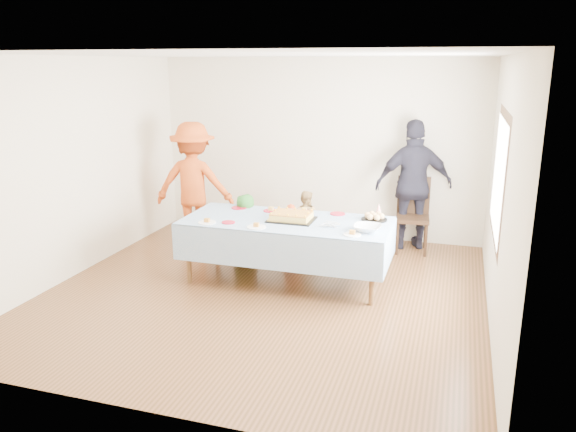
% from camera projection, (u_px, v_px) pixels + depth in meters
% --- Properties ---
extents(ground, '(5.00, 5.00, 0.00)m').
position_uv_depth(ground, '(265.00, 292.00, 6.63)').
color(ground, '#4E3216').
rests_on(ground, ground).
extents(room_walls, '(5.04, 5.04, 2.72)m').
position_uv_depth(room_walls, '(268.00, 143.00, 6.15)').
color(room_walls, beige).
rests_on(room_walls, ground).
extents(party_table, '(2.50, 1.10, 0.78)m').
position_uv_depth(party_table, '(287.00, 224.00, 6.79)').
color(party_table, brown).
rests_on(party_table, ground).
extents(birthday_cake, '(0.54, 0.42, 0.10)m').
position_uv_depth(birthday_cake, '(292.00, 217.00, 6.76)').
color(birthday_cake, black).
rests_on(birthday_cake, party_table).
extents(rolls_tray, '(0.31, 0.31, 0.09)m').
position_uv_depth(rolls_tray, '(374.00, 217.00, 6.76)').
color(rolls_tray, black).
rests_on(rolls_tray, party_table).
extents(punch_bowl, '(0.32, 0.32, 0.08)m').
position_uv_depth(punch_bowl, '(367.00, 228.00, 6.31)').
color(punch_bowl, silver).
rests_on(punch_bowl, party_table).
extents(party_hat, '(0.11, 0.11, 0.19)m').
position_uv_depth(party_hat, '(379.00, 211.00, 6.83)').
color(party_hat, silver).
rests_on(party_hat, party_table).
extents(fork_pile, '(0.24, 0.18, 0.07)m').
position_uv_depth(fork_pile, '(330.00, 224.00, 6.48)').
color(fork_pile, white).
rests_on(fork_pile, party_table).
extents(plate_red_far_a, '(0.20, 0.20, 0.01)m').
position_uv_depth(plate_red_far_a, '(239.00, 208.00, 7.33)').
color(plate_red_far_a, red).
rests_on(plate_red_far_a, party_table).
extents(plate_red_far_b, '(0.20, 0.20, 0.01)m').
position_uv_depth(plate_red_far_b, '(271.00, 211.00, 7.18)').
color(plate_red_far_b, red).
rests_on(plate_red_far_b, party_table).
extents(plate_red_far_c, '(0.19, 0.19, 0.01)m').
position_uv_depth(plate_red_far_c, '(304.00, 212.00, 7.13)').
color(plate_red_far_c, red).
rests_on(plate_red_far_c, party_table).
extents(plate_red_far_d, '(0.19, 0.19, 0.01)m').
position_uv_depth(plate_red_far_d, '(338.00, 214.00, 7.04)').
color(plate_red_far_d, red).
rests_on(plate_red_far_d, party_table).
extents(plate_red_near, '(0.16, 0.16, 0.01)m').
position_uv_depth(plate_red_near, '(228.00, 222.00, 6.66)').
color(plate_red_near, red).
rests_on(plate_red_near, party_table).
extents(plate_white_left, '(0.21, 0.21, 0.01)m').
position_uv_depth(plate_white_left, '(207.00, 222.00, 6.66)').
color(plate_white_left, white).
rests_on(plate_white_left, party_table).
extents(plate_white_mid, '(0.22, 0.22, 0.01)m').
position_uv_depth(plate_white_mid, '(256.00, 227.00, 6.47)').
color(plate_white_mid, white).
rests_on(plate_white_mid, party_table).
extents(plate_white_right, '(0.20, 0.20, 0.01)m').
position_uv_depth(plate_white_right, '(352.00, 235.00, 6.18)').
color(plate_white_right, white).
rests_on(plate_white_right, party_table).
extents(dining_chair, '(0.50, 0.50, 1.06)m').
position_uv_depth(dining_chair, '(413.00, 210.00, 7.99)').
color(dining_chair, black).
rests_on(dining_chair, ground).
extents(toddler_left, '(0.30, 0.22, 0.77)m').
position_uv_depth(toddler_left, '(291.00, 231.00, 7.70)').
color(toddler_left, '#DB481B').
rests_on(toddler_left, ground).
extents(toddler_mid, '(0.48, 0.33, 0.94)m').
position_uv_depth(toddler_mid, '(246.00, 229.00, 7.50)').
color(toddler_mid, '#296D24').
rests_on(toddler_mid, ground).
extents(toddler_right, '(0.43, 0.34, 0.85)m').
position_uv_depth(toddler_right, '(305.00, 219.00, 8.13)').
color(toddler_right, tan).
rests_on(toddler_right, ground).
extents(adult_left, '(1.26, 0.86, 1.80)m').
position_uv_depth(adult_left, '(194.00, 184.00, 8.23)').
color(adult_left, '#C94C19').
rests_on(adult_left, ground).
extents(adult_right, '(1.18, 0.77, 1.86)m').
position_uv_depth(adult_right, '(414.00, 185.00, 7.99)').
color(adult_right, '#252331').
rests_on(adult_right, ground).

